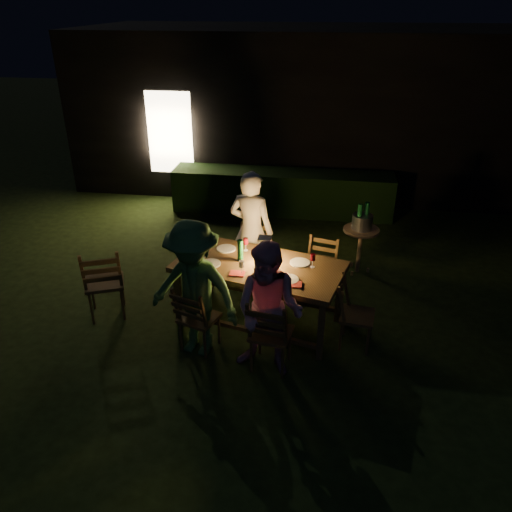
# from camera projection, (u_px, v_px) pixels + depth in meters

# --- Properties ---
(garden_envelope) EXTENTS (40.00, 40.00, 3.20)m
(garden_envelope) POSITION_uv_depth(u_px,v_px,m) (316.00, 106.00, 11.13)
(garden_envelope) COLOR black
(garden_envelope) RESTS_ON ground
(dining_table) EXTENTS (2.21, 1.47, 0.84)m
(dining_table) POSITION_uv_depth(u_px,v_px,m) (259.00, 270.00, 6.12)
(dining_table) COLOR #432A16
(dining_table) RESTS_ON ground
(chair_near_left) EXTENTS (0.53, 0.55, 0.92)m
(chair_near_left) POSITION_uv_depth(u_px,v_px,m) (199.00, 328.00, 5.87)
(chair_near_left) COLOR #432A16
(chair_near_left) RESTS_ON ground
(chair_near_right) EXTENTS (0.50, 0.53, 0.98)m
(chair_near_right) POSITION_uv_depth(u_px,v_px,m) (270.00, 345.00, 5.55)
(chair_near_right) COLOR #432A16
(chair_near_right) RESTS_ON ground
(chair_far_left) EXTENTS (0.50, 0.53, 0.96)m
(chair_far_left) POSITION_uv_depth(u_px,v_px,m) (250.00, 269.00, 7.12)
(chair_far_left) COLOR #432A16
(chair_far_left) RESTS_ON ground
(chair_far_right) EXTENTS (0.51, 0.53, 0.92)m
(chair_far_right) POSITION_uv_depth(u_px,v_px,m) (318.00, 283.00, 6.79)
(chair_far_right) COLOR #432A16
(chair_far_right) RESTS_ON ground
(chair_end) EXTENTS (0.49, 0.46, 0.91)m
(chair_end) POSITION_uv_depth(u_px,v_px,m) (355.00, 325.00, 5.93)
(chair_end) COLOR #432A16
(chair_end) RESTS_ON ground
(chair_spare) EXTENTS (0.63, 0.65, 1.06)m
(chair_spare) POSITION_uv_depth(u_px,v_px,m) (106.00, 294.00, 6.46)
(chair_spare) COLOR #432A16
(chair_spare) RESTS_ON ground
(person_house_side) EXTENTS (0.71, 0.55, 1.73)m
(person_house_side) POSITION_uv_depth(u_px,v_px,m) (251.00, 231.00, 6.90)
(person_house_side) COLOR silver
(person_house_side) RESTS_ON ground
(person_opp_right) EXTENTS (0.88, 0.76, 1.57)m
(person_opp_right) POSITION_uv_depth(u_px,v_px,m) (269.00, 311.00, 5.29)
(person_opp_right) COLOR #C789A4
(person_opp_right) RESTS_ON ground
(person_opp_left) EXTENTS (1.20, 0.86, 1.67)m
(person_opp_left) POSITION_uv_depth(u_px,v_px,m) (194.00, 290.00, 5.57)
(person_opp_left) COLOR #3A6E37
(person_opp_left) RESTS_ON ground
(lantern) EXTENTS (0.16, 0.16, 0.35)m
(lantern) POSITION_uv_depth(u_px,v_px,m) (265.00, 252.00, 6.04)
(lantern) COLOR white
(lantern) RESTS_ON dining_table
(plate_far_left) EXTENTS (0.25, 0.25, 0.01)m
(plate_far_left) POSITION_uv_depth(u_px,v_px,m) (226.00, 249.00, 6.45)
(plate_far_left) COLOR white
(plate_far_left) RESTS_ON dining_table
(plate_near_left) EXTENTS (0.25, 0.25, 0.01)m
(plate_near_left) POSITION_uv_depth(u_px,v_px,m) (211.00, 264.00, 6.09)
(plate_near_left) COLOR white
(plate_near_left) RESTS_ON dining_table
(plate_far_right) EXTENTS (0.25, 0.25, 0.01)m
(plate_far_right) POSITION_uv_depth(u_px,v_px,m) (300.00, 263.00, 6.11)
(plate_far_right) COLOR white
(plate_far_right) RESTS_ON dining_table
(plate_near_right) EXTENTS (0.25, 0.25, 0.01)m
(plate_near_right) POSITION_uv_depth(u_px,v_px,m) (288.00, 279.00, 5.75)
(plate_near_right) COLOR white
(plate_near_right) RESTS_ON dining_table
(wineglass_a) EXTENTS (0.06, 0.06, 0.18)m
(wineglass_a) POSITION_uv_depth(u_px,v_px,m) (246.00, 244.00, 6.37)
(wineglass_a) COLOR #59070F
(wineglass_a) RESTS_ON dining_table
(wineglass_b) EXTENTS (0.06, 0.06, 0.18)m
(wineglass_b) POSITION_uv_depth(u_px,v_px,m) (202.00, 252.00, 6.19)
(wineglass_b) COLOR #59070F
(wineglass_b) RESTS_ON dining_table
(wineglass_c) EXTENTS (0.06, 0.06, 0.18)m
(wineglass_c) POSITION_uv_depth(u_px,v_px,m) (274.00, 273.00, 5.71)
(wineglass_c) COLOR #59070F
(wineglass_c) RESTS_ON dining_table
(wineglass_d) EXTENTS (0.06, 0.06, 0.18)m
(wineglass_d) POSITION_uv_depth(u_px,v_px,m) (313.00, 261.00, 5.98)
(wineglass_d) COLOR #59070F
(wineglass_d) RESTS_ON dining_table
(wineglass_e) EXTENTS (0.06, 0.06, 0.18)m
(wineglass_e) POSITION_uv_depth(u_px,v_px,m) (242.00, 267.00, 5.83)
(wineglass_e) COLOR silver
(wineglass_e) RESTS_ON dining_table
(bottle_table) EXTENTS (0.07, 0.07, 0.28)m
(bottle_table) POSITION_uv_depth(u_px,v_px,m) (240.00, 251.00, 6.10)
(bottle_table) COLOR #0F471E
(bottle_table) RESTS_ON dining_table
(napkin_left) EXTENTS (0.18, 0.14, 0.01)m
(napkin_left) POSITION_uv_depth(u_px,v_px,m) (237.00, 274.00, 5.87)
(napkin_left) COLOR red
(napkin_left) RESTS_ON dining_table
(napkin_right) EXTENTS (0.18, 0.14, 0.01)m
(napkin_right) POSITION_uv_depth(u_px,v_px,m) (294.00, 284.00, 5.65)
(napkin_right) COLOR red
(napkin_right) RESTS_ON dining_table
(phone) EXTENTS (0.14, 0.07, 0.01)m
(phone) POSITION_uv_depth(u_px,v_px,m) (203.00, 266.00, 6.05)
(phone) COLOR black
(phone) RESTS_ON dining_table
(side_table) EXTENTS (0.53, 0.53, 0.71)m
(side_table) POSITION_uv_depth(u_px,v_px,m) (361.00, 234.00, 7.37)
(side_table) COLOR brown
(side_table) RESTS_ON ground
(ice_bucket) EXTENTS (0.30, 0.30, 0.22)m
(ice_bucket) POSITION_uv_depth(u_px,v_px,m) (362.00, 222.00, 7.28)
(ice_bucket) COLOR #A5A8AD
(ice_bucket) RESTS_ON side_table
(bottle_bucket_a) EXTENTS (0.07, 0.07, 0.32)m
(bottle_bucket_a) POSITION_uv_depth(u_px,v_px,m) (359.00, 220.00, 7.23)
(bottle_bucket_a) COLOR #0F471E
(bottle_bucket_a) RESTS_ON side_table
(bottle_bucket_b) EXTENTS (0.07, 0.07, 0.32)m
(bottle_bucket_b) POSITION_uv_depth(u_px,v_px,m) (366.00, 218.00, 7.29)
(bottle_bucket_b) COLOR #0F471E
(bottle_bucket_b) RESTS_ON side_table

